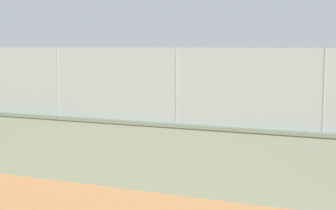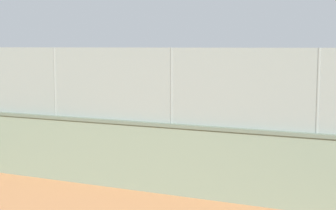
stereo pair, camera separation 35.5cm
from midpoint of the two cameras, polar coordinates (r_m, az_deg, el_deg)
The scene contains 8 objects.
ground_plane at distance 25.97m, azimuth 7.45°, elevation -1.19°, with size 260.00×260.00×0.00m, color #A36B42.
perimeter_wall at distance 14.78m, azimuth -16.94°, elevation -4.01°, with size 23.79×0.87×1.71m.
fence_panel_on_wall at distance 14.56m, azimuth -17.17°, elevation 2.72°, with size 23.38×0.58×1.78m.
player_baseline_waiting at distance 18.19m, azimuth 11.09°, elevation -1.71°, with size 0.94×0.94×1.56m.
player_crossing_court at distance 24.65m, azimuth 13.38°, elevation 0.47°, with size 0.74×1.21×1.60m.
player_near_wall_returning at distance 22.07m, azimuth -2.67°, elevation -0.02°, with size 0.72×1.24×1.62m.
sports_ball at distance 16.14m, azimuth 10.14°, elevation -5.87°, with size 0.10×0.10×0.10m, color orange.
courtside_bench at distance 14.91m, azimuth -7.38°, elevation -5.24°, with size 1.61×0.42×0.87m.
Camera 2 is at (-8.06, 24.41, 3.52)m, focal length 54.13 mm.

